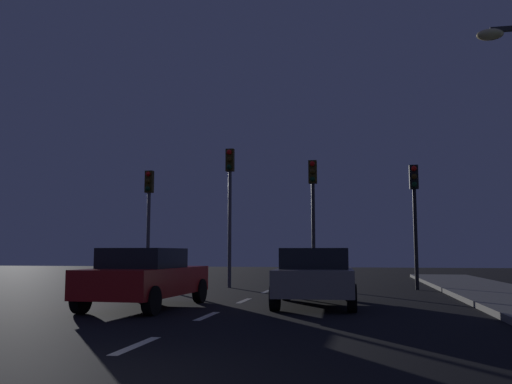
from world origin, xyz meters
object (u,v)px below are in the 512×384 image
(traffic_signal_far_left, at_px, (149,205))
(traffic_signal_center_left, at_px, (230,191))
(traffic_signal_center_right, at_px, (313,198))
(car_adjacent_lane, at_px, (146,277))
(traffic_signal_far_right, at_px, (415,201))
(car_stopped_ahead, at_px, (315,276))

(traffic_signal_far_left, height_order, traffic_signal_center_left, traffic_signal_center_left)
(traffic_signal_center_right, relative_size, car_adjacent_lane, 1.13)
(traffic_signal_far_right, distance_m, car_adjacent_lane, 11.10)
(traffic_signal_center_right, height_order, car_stopped_ahead, traffic_signal_center_right)
(traffic_signal_center_right, distance_m, car_stopped_ahead, 7.26)
(car_stopped_ahead, bearing_deg, traffic_signal_far_left, 137.31)
(traffic_signal_center_right, bearing_deg, traffic_signal_far_right, -0.01)
(traffic_signal_far_left, height_order, traffic_signal_far_right, traffic_signal_far_left)
(traffic_signal_center_right, xyz_separation_m, traffic_signal_far_right, (3.77, -0.00, -0.19))
(traffic_signal_center_right, height_order, car_adjacent_lane, traffic_signal_center_right)
(traffic_signal_far_left, xyz_separation_m, car_adjacent_lane, (3.19, -8.01, -2.55))
(traffic_signal_center_left, bearing_deg, traffic_signal_far_left, -179.97)
(traffic_signal_center_right, bearing_deg, traffic_signal_center_left, 179.98)
(traffic_signal_center_left, xyz_separation_m, traffic_signal_center_right, (3.30, -0.00, -0.36))
(car_stopped_ahead, bearing_deg, traffic_signal_far_right, 64.61)
(traffic_signal_far_right, xyz_separation_m, car_adjacent_lane, (-7.27, -8.01, -2.50))
(traffic_signal_center_left, xyz_separation_m, car_stopped_ahead, (3.88, -6.71, -3.05))
(traffic_signal_center_right, bearing_deg, traffic_signal_far_left, -180.00)
(traffic_signal_far_right, bearing_deg, traffic_signal_center_right, 179.99)
(traffic_signal_far_left, relative_size, car_stopped_ahead, 1.14)
(traffic_signal_center_left, bearing_deg, traffic_signal_far_right, -0.01)
(traffic_signal_center_left, bearing_deg, car_adjacent_lane, -91.48)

